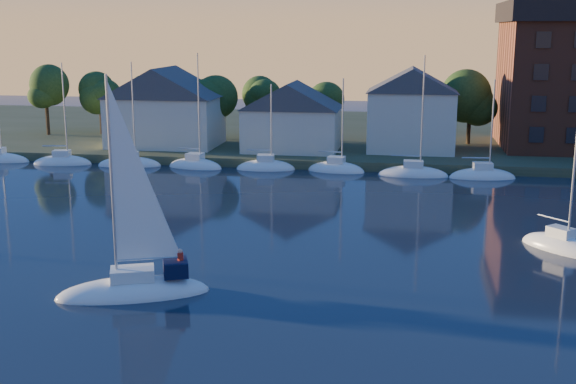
% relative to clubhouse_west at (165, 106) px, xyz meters
% --- Properties ---
extents(shoreline_land, '(160.00, 50.00, 2.00)m').
position_rel_clubhouse_west_xyz_m(shoreline_land, '(22.00, 17.00, -5.93)').
color(shoreline_land, '#364025').
rests_on(shoreline_land, ground).
extents(wooden_dock, '(120.00, 3.00, 1.00)m').
position_rel_clubhouse_west_xyz_m(wooden_dock, '(22.00, -6.00, -5.93)').
color(wooden_dock, brown).
rests_on(wooden_dock, ground).
extents(clubhouse_west, '(13.65, 9.45, 9.64)m').
position_rel_clubhouse_west_xyz_m(clubhouse_west, '(0.00, 0.00, 0.00)').
color(clubhouse_west, beige).
rests_on(clubhouse_west, shoreline_land).
extents(clubhouse_centre, '(11.55, 8.40, 8.08)m').
position_rel_clubhouse_west_xyz_m(clubhouse_centre, '(16.00, -1.00, -0.80)').
color(clubhouse_centre, beige).
rests_on(clubhouse_centre, shoreline_land).
extents(clubhouse_east, '(10.50, 8.40, 9.80)m').
position_rel_clubhouse_west_xyz_m(clubhouse_east, '(30.00, 1.00, 0.07)').
color(clubhouse_east, beige).
rests_on(clubhouse_east, shoreline_land).
extents(tree_line, '(93.40, 5.40, 8.90)m').
position_rel_clubhouse_west_xyz_m(tree_line, '(24.00, 5.00, 1.24)').
color(tree_line, '#372819').
rests_on(tree_line, shoreline_land).
extents(moored_fleet, '(63.50, 2.40, 12.05)m').
position_rel_clubhouse_west_xyz_m(moored_fleet, '(10.00, -9.00, -5.83)').
color(moored_fleet, white).
rests_on(moored_fleet, ground).
extents(hero_sailboat, '(9.29, 5.82, 13.85)m').
position_rel_clubhouse_west_xyz_m(hero_sailboat, '(14.26, -47.73, -5.35)').
color(hero_sailboat, white).
rests_on(hero_sailboat, ground).
extents(drifting_sailboat_right, '(5.72, 5.91, 10.09)m').
position_rel_clubhouse_west_xyz_m(drifting_sailboat_right, '(40.37, -34.53, -5.83)').
color(drifting_sailboat_right, white).
rests_on(drifting_sailboat_right, ground).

